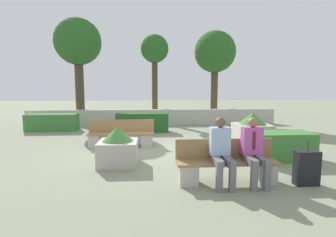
{
  "coord_description": "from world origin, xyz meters",
  "views": [
    {
      "loc": [
        -0.17,
        -7.73,
        1.89
      ],
      "look_at": [
        0.4,
        0.5,
        0.9
      ],
      "focal_mm": 28.0,
      "sensor_mm": 36.0,
      "label": 1
    }
  ],
  "objects": [
    {
      "name": "person_seated_man",
      "position": [
        1.84,
        -2.91,
        0.71
      ],
      "size": [
        0.38,
        0.63,
        1.3
      ],
      "color": "slate",
      "rests_on": "ground_plane"
    },
    {
      "name": "tree_center_left",
      "position": [
        0.11,
        6.58,
        3.73
      ],
      "size": [
        1.49,
        1.49,
        4.68
      ],
      "color": "#473828",
      "rests_on": "ground_plane"
    },
    {
      "name": "tree_leftmost",
      "position": [
        -3.75,
        6.02,
        4.04
      ],
      "size": [
        2.33,
        2.33,
        5.33
      ],
      "color": "#473828",
      "rests_on": "ground_plane"
    },
    {
      "name": "suitcase",
      "position": [
        2.85,
        -3.02,
        0.34
      ],
      "size": [
        0.45,
        0.22,
        0.87
      ],
      "color": "black",
      "rests_on": "ground_plane"
    },
    {
      "name": "perimeter_wall",
      "position": [
        0.0,
        5.48,
        0.38
      ],
      "size": [
        12.48,
        0.3,
        0.77
      ],
      "color": "#B7B2A8",
      "rests_on": "ground_plane"
    },
    {
      "name": "planter_corner_right",
      "position": [
        -0.95,
        -1.4,
        0.43
      ],
      "size": [
        0.93,
        0.93,
        0.94
      ],
      "color": "#B7B2A8",
      "rests_on": "ground_plane"
    },
    {
      "name": "hedge_block_mid_left",
      "position": [
        3.21,
        -1.22,
        0.36
      ],
      "size": [
        1.64,
        0.83,
        0.72
      ],
      "color": "#3D7A38",
      "rests_on": "ground_plane"
    },
    {
      "name": "ground_plane",
      "position": [
        0.0,
        0.0,
        0.0
      ],
      "size": [
        60.0,
        60.0,
        0.0
      ],
      "primitive_type": "plane",
      "color": "gray"
    },
    {
      "name": "tree_center_right",
      "position": [
        3.43,
        6.77,
        3.74
      ],
      "size": [
        2.27,
        2.27,
        4.96
      ],
      "color": "#473828",
      "rests_on": "ground_plane"
    },
    {
      "name": "hedge_block_near_left",
      "position": [
        -0.5,
        3.3,
        0.4
      ],
      "size": [
        2.18,
        0.65,
        0.8
      ],
      "color": "#235623",
      "rests_on": "ground_plane"
    },
    {
      "name": "person_seated_woman",
      "position": [
        1.19,
        -2.9,
        0.72
      ],
      "size": [
        0.38,
        0.63,
        1.31
      ],
      "color": "slate",
      "rests_on": "ground_plane"
    },
    {
      "name": "bench_left_side",
      "position": [
        -1.09,
        0.59,
        0.33
      ],
      "size": [
        2.1,
        0.48,
        0.84
      ],
      "rotation": [
        0.0,
        0.0,
        -0.07
      ],
      "color": "#937047",
      "rests_on": "ground_plane"
    },
    {
      "name": "bench_front",
      "position": [
        1.34,
        -2.76,
        0.33
      ],
      "size": [
        2.0,
        0.49,
        0.84
      ],
      "color": "#937047",
      "rests_on": "ground_plane"
    },
    {
      "name": "planter_corner_left",
      "position": [
        3.04,
        0.22,
        0.5
      ],
      "size": [
        1.04,
        1.04,
        1.09
      ],
      "color": "#B7B2A8",
      "rests_on": "ground_plane"
    },
    {
      "name": "hedge_block_near_right",
      "position": [
        -4.44,
        3.94,
        0.36
      ],
      "size": [
        2.13,
        0.79,
        0.73
      ],
      "color": "#3D7A38",
      "rests_on": "ground_plane"
    }
  ]
}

